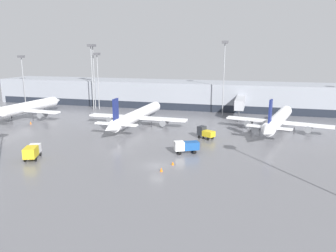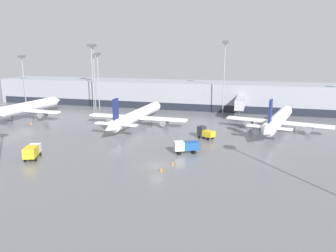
{
  "view_description": "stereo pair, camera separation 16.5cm",
  "coord_description": "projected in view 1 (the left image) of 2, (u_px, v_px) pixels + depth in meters",
  "views": [
    {
      "loc": [
        16.13,
        -51.65,
        19.6
      ],
      "look_at": [
        -2.82,
        17.89,
        3.0
      ],
      "focal_mm": 35.0,
      "sensor_mm": 36.0,
      "label": 1
    },
    {
      "loc": [
        16.28,
        -51.6,
        19.6
      ],
      "look_at": [
        -2.82,
        17.89,
        3.0
      ],
      "focal_mm": 35.0,
      "sensor_mm": 36.0,
      "label": 2
    }
  ],
  "objects": [
    {
      "name": "parked_jet_2",
      "position": [
        137.0,
        116.0,
        87.58
      ],
      "size": [
        27.44,
        36.8,
        8.99
      ],
      "rotation": [
        0.0,
        0.0,
        1.54
      ],
      "color": "white",
      "rests_on": "ground_plane"
    },
    {
      "name": "apron_light_mast_0",
      "position": [
        93.0,
        59.0,
        110.12
      ],
      "size": [
        1.8,
        1.8,
        21.71
      ],
      "color": "gray",
      "rests_on": "ground_plane"
    },
    {
      "name": "ground_plane",
      "position": [
        157.0,
        166.0,
        57.09
      ],
      "size": [
        320.0,
        320.0,
        0.0
      ],
      "primitive_type": "plane",
      "color": "slate"
    },
    {
      "name": "apron_light_mast_4",
      "position": [
        97.0,
        65.0,
        109.63
      ],
      "size": [
        1.8,
        1.8,
        18.96
      ],
      "color": "gray",
      "rests_on": "ground_plane"
    },
    {
      "name": "service_truck_3",
      "position": [
        32.0,
        151.0,
        60.39
      ],
      "size": [
        3.79,
        5.55,
        2.51
      ],
      "rotation": [
        0.0,
        0.0,
        1.95
      ],
      "color": "gold",
      "rests_on": "ground_plane"
    },
    {
      "name": "traffic_cone_1",
      "position": [
        161.0,
        170.0,
        54.37
      ],
      "size": [
        0.49,
        0.49,
        0.68
      ],
      "color": "orange",
      "rests_on": "ground_plane"
    },
    {
      "name": "apron_light_mast_7",
      "position": [
        91.0,
        60.0,
        108.51
      ],
      "size": [
        1.8,
        1.8,
        21.73
      ],
      "color": "gray",
      "rests_on": "ground_plane"
    },
    {
      "name": "terminal_building",
      "position": [
        209.0,
        95.0,
        114.29
      ],
      "size": [
        160.0,
        29.68,
        9.0
      ],
      "color": "gray",
      "rests_on": "ground_plane"
    },
    {
      "name": "service_truck_0",
      "position": [
        186.0,
        146.0,
        63.87
      ],
      "size": [
        5.09,
        3.82,
        2.44
      ],
      "rotation": [
        0.0,
        0.0,
        3.62
      ],
      "color": "#19478C",
      "rests_on": "ground_plane"
    },
    {
      "name": "traffic_cone_0",
      "position": [
        173.0,
        163.0,
        57.51
      ],
      "size": [
        0.48,
        0.48,
        0.61
      ],
      "color": "orange",
      "rests_on": "ground_plane"
    },
    {
      "name": "parked_jet_0",
      "position": [
        23.0,
        108.0,
        95.09
      ],
      "size": [
        24.41,
        34.07,
        9.49
      ],
      "rotation": [
        0.0,
        0.0,
        1.5
      ],
      "color": "white",
      "rests_on": "ground_plane"
    },
    {
      "name": "traffic_cone_2",
      "position": [
        31.0,
        123.0,
        89.51
      ],
      "size": [
        0.41,
        0.41,
        0.78
      ],
      "color": "orange",
      "rests_on": "ground_plane"
    },
    {
      "name": "parked_jet_1",
      "position": [
        278.0,
        120.0,
        80.8
      ],
      "size": [
        25.47,
        33.02,
        9.42
      ],
      "rotation": [
        0.0,
        0.0,
        1.35
      ],
      "color": "white",
      "rests_on": "ground_plane"
    },
    {
      "name": "service_truck_2",
      "position": [
        205.0,
        132.0,
        74.52
      ],
      "size": [
        4.38,
        3.52,
        2.74
      ],
      "rotation": [
        0.0,
        0.0,
        2.63
      ],
      "color": "gold",
      "rests_on": "ground_plane"
    },
    {
      "name": "apron_light_mast_1",
      "position": [
        224.0,
        59.0,
        97.57
      ],
      "size": [
        1.8,
        1.8,
        22.5
      ],
      "color": "gray",
      "rests_on": "ground_plane"
    },
    {
      "name": "apron_light_mast_2",
      "position": [
        22.0,
        66.0,
        116.16
      ],
      "size": [
        1.8,
        1.8,
        18.02
      ],
      "color": "gray",
      "rests_on": "ground_plane"
    }
  ]
}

